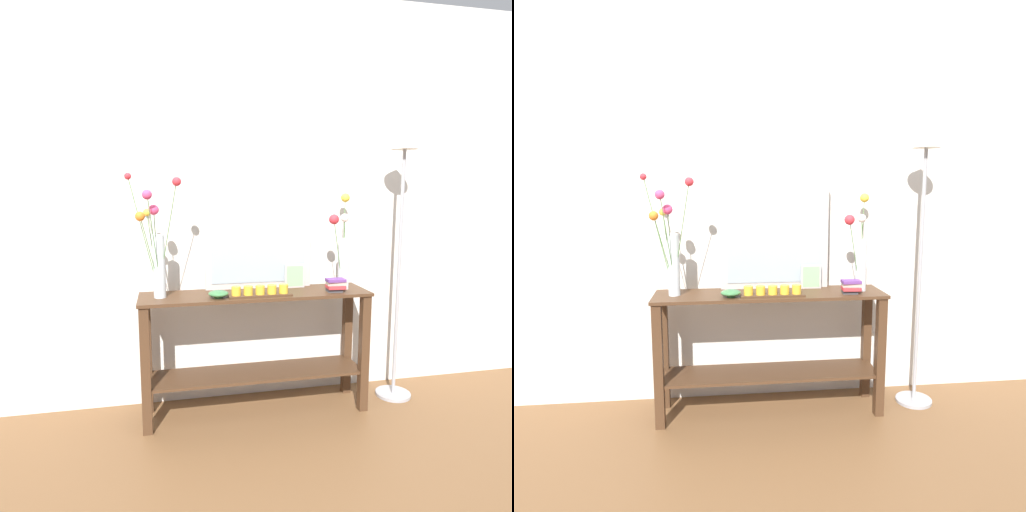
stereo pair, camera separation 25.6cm
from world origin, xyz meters
TOP-DOWN VIEW (x-y plane):
  - ground_plane at (0.00, 0.00)m, footprint 7.00×6.00m
  - wall_back at (0.00, 0.29)m, footprint 6.40×0.08m
  - console_table at (0.00, 0.00)m, footprint 1.45×0.34m
  - mirror_leaning at (0.05, 0.14)m, footprint 0.71×0.03m
  - tall_vase_left at (-0.60, -0.02)m, footprint 0.32×0.24m
  - vase_right at (0.58, 0.00)m, footprint 0.22×0.25m
  - candle_tray at (0.01, -0.09)m, footprint 0.39×0.09m
  - picture_frame_small at (0.28, 0.10)m, footprint 0.13×0.01m
  - decorative_bowl at (-0.25, -0.09)m, footprint 0.12×0.12m
  - book_stack at (0.50, -0.08)m, footprint 0.13×0.10m
  - floor_lamp at (0.99, 0.01)m, footprint 0.24×0.24m

SIDE VIEW (x-z plane):
  - ground_plane at x=0.00m, z-range -0.02..0.00m
  - console_table at x=0.00m, z-range 0.10..0.89m
  - decorative_bowl at x=-0.25m, z-range 0.79..0.84m
  - candle_tray at x=0.01m, z-range 0.79..0.85m
  - book_stack at x=0.50m, z-range 0.79..0.88m
  - picture_frame_small at x=0.28m, z-range 0.79..0.95m
  - vase_right at x=0.58m, z-range 0.74..1.36m
  - tall_vase_left at x=-0.60m, z-range 0.73..1.47m
  - mirror_leaning at x=0.05m, z-range 0.79..1.51m
  - floor_lamp at x=0.99m, z-range 0.31..2.11m
  - wall_back at x=0.00m, z-range 0.00..2.70m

